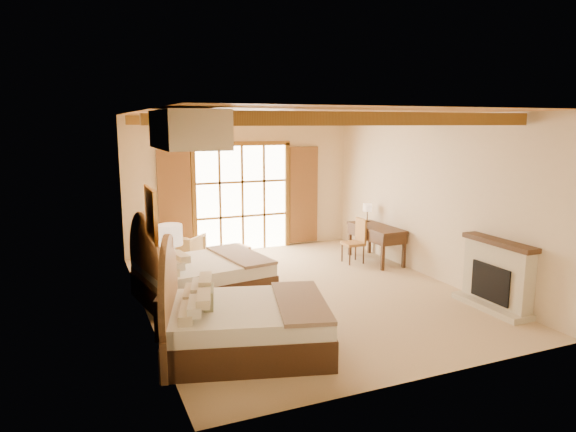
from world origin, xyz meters
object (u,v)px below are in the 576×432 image
bed_far (195,274)px  armchair (184,250)px  nightstand (175,316)px  bed_near (236,322)px  desk (376,242)px

bed_far → armchair: size_ratio=3.14×
nightstand → bed_near: bearing=-33.0°
armchair → desk: size_ratio=0.51×
nightstand → armchair: size_ratio=0.79×
bed_near → nightstand: bearing=141.5°
nightstand → desk: desk is taller
armchair → nightstand: bearing=117.5°
bed_near → bed_far: size_ratio=1.08×
bed_far → nightstand: 1.64m
nightstand → bed_far: bearing=88.7°
armchair → bed_near: bearing=127.9°
bed_near → desk: (4.23, 3.23, -0.00)m
armchair → desk: (3.99, -1.33, 0.08)m
bed_far → desk: (4.24, 0.85, -0.00)m
nightstand → desk: (4.86, 2.36, 0.12)m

